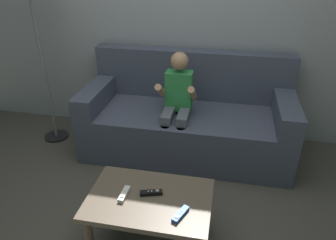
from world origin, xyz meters
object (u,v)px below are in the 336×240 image
(coffee_table, at_px, (150,206))
(game_remote_black_far_corner, at_px, (151,193))
(game_remote_blue_center, at_px, (180,214))
(couch, at_px, (187,120))
(person_seated_on_couch, at_px, (177,103))
(game_remote_white_near_edge, at_px, (124,194))

(coffee_table, xyz_separation_m, game_remote_black_far_corner, (0.00, 0.03, 0.08))
(game_remote_blue_center, xyz_separation_m, game_remote_black_far_corner, (-0.21, 0.15, 0.00))
(couch, height_order, game_remote_blue_center, couch)
(person_seated_on_couch, distance_m, game_remote_blue_center, 1.15)
(couch, height_order, coffee_table, couch)
(coffee_table, bearing_deg, couch, 86.74)
(person_seated_on_couch, height_order, game_remote_blue_center, person_seated_on_couch)
(person_seated_on_couch, xyz_separation_m, game_remote_blue_center, (0.21, -1.11, -0.17))
(person_seated_on_couch, height_order, coffee_table, person_seated_on_couch)
(couch, xyz_separation_m, game_remote_white_near_edge, (-0.22, -1.20, 0.08))
(game_remote_white_near_edge, relative_size, game_remote_blue_center, 0.99)
(couch, distance_m, coffee_table, 1.19)
(coffee_table, height_order, game_remote_white_near_edge, game_remote_white_near_edge)
(person_seated_on_couch, bearing_deg, coffee_table, -89.90)
(couch, xyz_separation_m, coffee_table, (-0.07, -1.18, 0.00))
(game_remote_white_near_edge, height_order, game_remote_blue_center, same)
(game_remote_black_far_corner, bearing_deg, couch, 86.87)
(game_remote_white_near_edge, xyz_separation_m, game_remote_black_far_corner, (0.16, 0.05, 0.00))
(game_remote_white_near_edge, bearing_deg, game_remote_black_far_corner, 15.98)
(couch, height_order, game_remote_white_near_edge, couch)
(coffee_table, height_order, game_remote_black_far_corner, game_remote_black_far_corner)
(game_remote_blue_center, bearing_deg, person_seated_on_couch, 100.92)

